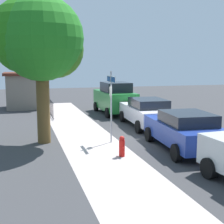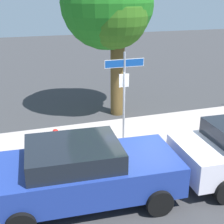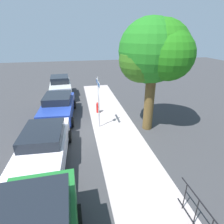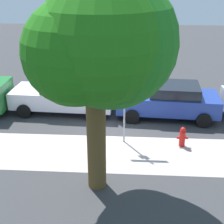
% 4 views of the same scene
% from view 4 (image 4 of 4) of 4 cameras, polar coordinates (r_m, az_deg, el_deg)
% --- Properties ---
extents(ground_plane, '(60.00, 60.00, 0.00)m').
position_cam_4_polar(ground_plane, '(12.94, 0.36, -4.35)').
color(ground_plane, '#38383A').
extents(sidewalk_strip, '(24.00, 2.60, 0.00)m').
position_cam_4_polar(sidewalk_strip, '(12.08, -9.58, -6.90)').
color(sidewalk_strip, '#B1A3A0').
rests_on(sidewalk_strip, ground_plane).
extents(street_sign, '(1.27, 0.07, 3.11)m').
position_cam_4_polar(street_sign, '(11.70, 2.27, 3.86)').
color(street_sign, '#9EA0A5').
rests_on(street_sign, ground_plane).
extents(shade_tree, '(3.84, 3.79, 6.18)m').
position_cam_4_polar(shade_tree, '(8.19, -1.85, 11.59)').
color(shade_tree, brown).
rests_on(shade_tree, ground_plane).
extents(car_blue, '(4.58, 2.38, 1.54)m').
position_cam_4_polar(car_blue, '(14.62, 10.06, 2.13)').
color(car_blue, navy).
rests_on(car_blue, ground_plane).
extents(car_white, '(4.76, 2.30, 1.54)m').
position_cam_4_polar(car_white, '(15.12, -8.50, 2.97)').
color(car_white, white).
rests_on(car_white, ground_plane).
extents(fire_hydrant, '(0.42, 0.22, 0.78)m').
position_cam_4_polar(fire_hydrant, '(12.37, 12.40, -4.33)').
color(fire_hydrant, red).
rests_on(fire_hydrant, ground_plane).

